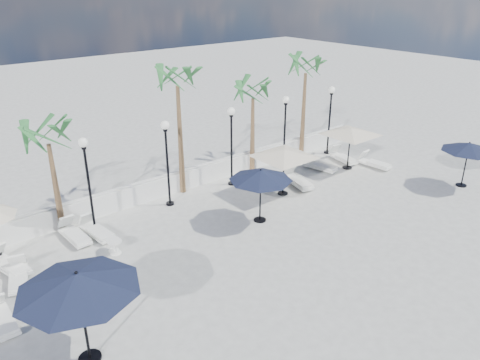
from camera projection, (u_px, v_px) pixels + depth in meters
ground at (269, 269)px, 16.16m from camera, size 100.00×100.00×0.00m
balustrade at (158, 188)px, 21.29m from camera, size 26.00×0.30×1.01m
lamppost_2 at (87, 172)px, 17.74m from camera, size 0.36×0.36×3.84m
lamppost_3 at (167, 152)px, 19.78m from camera, size 0.36×0.36×3.84m
lamppost_4 at (231, 136)px, 21.82m from camera, size 0.36×0.36×3.84m
lamppost_5 at (285, 122)px, 23.86m from camera, size 0.36×0.36×3.84m
lamppost_6 at (330, 111)px, 25.90m from camera, size 0.36×0.36×3.84m
palm_1 at (48, 140)px, 17.22m from camera, size 2.60×2.60×4.70m
palm_2 at (177, 83)px, 20.01m from camera, size 2.60×2.60×6.10m
palm_3 at (253, 95)px, 22.97m from camera, size 2.60×2.60×4.90m
palm_4 at (306, 71)px, 24.82m from camera, size 2.60×2.60×5.70m
lounger_0 at (18, 276)px, 15.38m from camera, size 1.03×1.81×0.65m
lounger_1 at (9, 264)px, 16.00m from camera, size 1.06×1.98×0.71m
lounger_2 at (3, 319)px, 13.47m from camera, size 0.57×1.71×0.64m
lounger_3 at (74, 234)px, 17.89m from camera, size 0.69×1.89×0.70m
lounger_4 at (97, 230)px, 18.16m from camera, size 0.82×1.92×0.70m
lounger_5 at (298, 180)px, 22.64m from camera, size 1.15×2.15×0.77m
lounger_6 at (320, 165)px, 24.46m from camera, size 0.97×1.96×0.70m
lounger_7 at (343, 157)px, 25.59m from camera, size 0.98×1.96×0.70m
lounger_8 at (374, 163)px, 24.85m from camera, size 0.74×1.88×0.69m
side_table_0 at (115, 246)px, 16.95m from camera, size 0.53×0.53×0.51m
side_table_1 at (113, 244)px, 17.13m from camera, size 0.49×0.49×0.48m
side_table_2 at (278, 180)px, 22.56m from camera, size 0.47×0.47×0.45m
parasol_navy_left at (78, 282)px, 11.38m from camera, size 3.12×3.12×2.76m
parasol_navy_mid at (261, 175)px, 18.60m from camera, size 2.57×2.57×2.31m
parasol_navy_right at (469, 147)px, 21.88m from camera, size 2.50×2.50×2.24m
parasol_cream_sq_a at (284, 150)px, 20.95m from camera, size 4.75×4.75×2.33m
parasol_cream_sq_b at (351, 128)px, 23.88m from camera, size 4.74×4.74×2.38m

